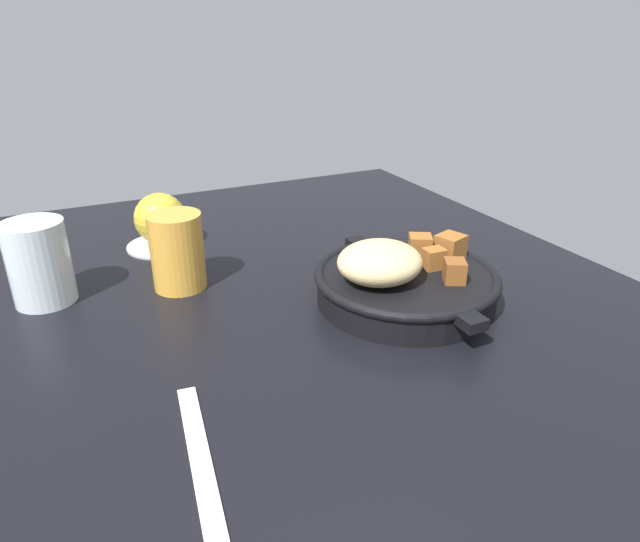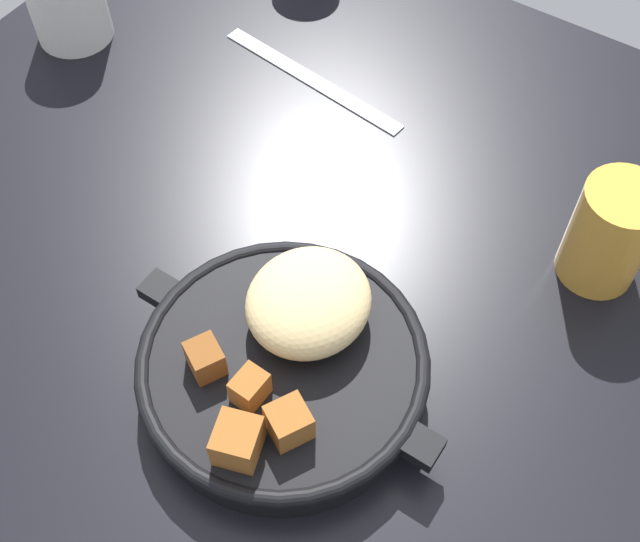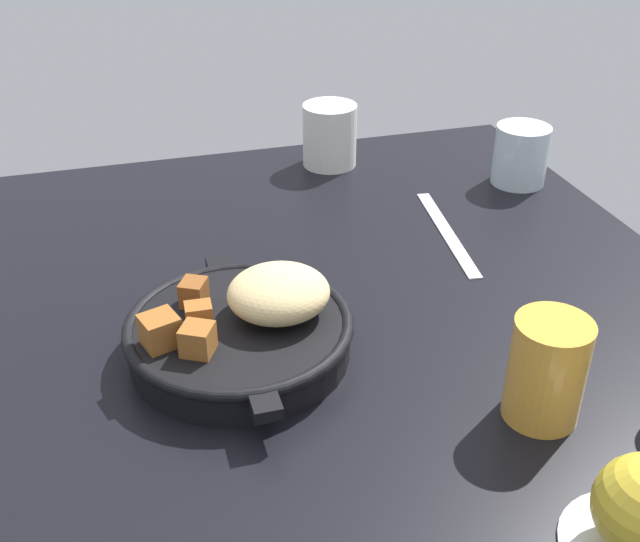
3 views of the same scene
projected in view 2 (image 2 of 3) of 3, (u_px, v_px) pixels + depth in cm
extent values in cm
cube|color=black|center=(385.00, 308.00, 67.16)|extent=(104.36, 81.13, 2.40)
cylinder|color=black|center=(284.00, 372.00, 60.42)|extent=(20.76, 20.76, 3.66)
torus|color=black|center=(283.00, 362.00, 59.16)|extent=(21.55, 21.55, 1.20)
cube|color=black|center=(422.00, 446.00, 55.73)|extent=(2.64, 2.40, 1.20)
cube|color=black|center=(160.00, 290.00, 63.01)|extent=(2.64, 2.40, 1.20)
ellipsoid|color=#DBBC7F|center=(309.00, 302.00, 59.06)|extent=(8.98, 9.66, 4.52)
cube|color=#935623|center=(289.00, 422.00, 54.71)|extent=(3.58, 3.61, 2.68)
cube|color=brown|center=(205.00, 359.00, 57.54)|extent=(3.29, 3.18, 2.53)
cube|color=#935623|center=(250.00, 388.00, 56.29)|extent=(2.08, 2.53, 2.44)
cube|color=#935623|center=(237.00, 441.00, 53.82)|extent=(3.75, 3.85, 2.93)
cube|color=silver|center=(312.00, 79.00, 80.75)|extent=(21.86, 4.24, 0.36)
cylinder|color=gold|center=(610.00, 234.00, 64.08)|extent=(6.46, 6.46, 9.46)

